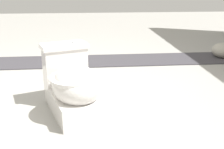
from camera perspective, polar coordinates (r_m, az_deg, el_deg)
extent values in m
plane|color=#A8A59E|center=(2.36, -6.37, -4.97)|extent=(14.00, 14.00, 0.00)
cube|color=#423F44|center=(3.45, 2.24, 3.16)|extent=(0.56, 8.00, 0.01)
cube|color=white|center=(2.09, -8.27, -5.82)|extent=(0.68, 0.52, 0.17)
ellipsoid|color=white|center=(1.93, -7.64, -2.25)|extent=(0.54, 0.49, 0.28)
cylinder|color=white|center=(1.91, -7.72, -0.69)|extent=(0.50, 0.50, 0.03)
cube|color=white|center=(2.19, -10.17, 1.90)|extent=(0.28, 0.38, 0.30)
cube|color=white|center=(2.15, -10.43, 6.18)|extent=(0.31, 0.41, 0.04)
cylinder|color=silver|center=(2.17, -8.41, 7.03)|extent=(0.02, 0.02, 0.01)
ellipsoid|color=#ADA899|center=(3.87, 23.07, 4.86)|extent=(0.35, 0.36, 0.20)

